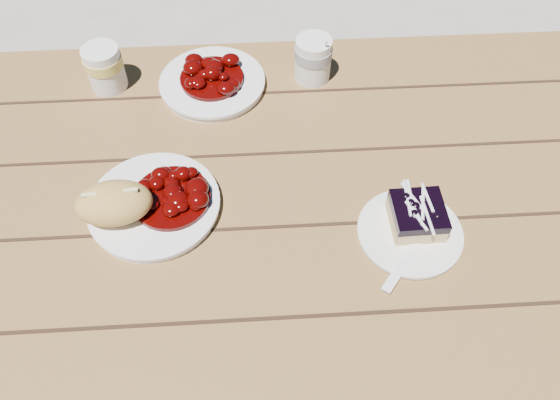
{
  "coord_description": "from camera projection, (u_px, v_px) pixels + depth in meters",
  "views": [
    {
      "loc": [
        0.27,
        -0.57,
        1.5
      ],
      "look_at": [
        0.3,
        -0.07,
        0.81
      ],
      "focal_mm": 35.0,
      "sensor_mm": 36.0,
      "label": 1
    }
  ],
  "objects": [
    {
      "name": "picnic_table",
      "position": [
        124.0,
        246.0,
        1.06
      ],
      "size": [
        2.0,
        1.55,
        0.75
      ],
      "color": "brown",
      "rests_on": "ground"
    },
    {
      "name": "second_cup",
      "position": [
        105.0,
        68.0,
        1.06
      ],
      "size": [
        0.07,
        0.07,
        0.09
      ],
      "primitive_type": "cylinder",
      "color": "white",
      "rests_on": "picnic_table"
    },
    {
      "name": "ground",
      "position": [
        172.0,
        355.0,
        1.54
      ],
      "size": [
        60.0,
        60.0,
        0.0
      ],
      "primitive_type": "plane",
      "color": "#A49E94",
      "rests_on": "ground"
    },
    {
      "name": "coffee_cup",
      "position": [
        313.0,
        59.0,
        1.08
      ],
      "size": [
        0.07,
        0.07,
        0.09
      ],
      "primitive_type": "cylinder",
      "color": "white",
      "rests_on": "picnic_table"
    },
    {
      "name": "blueberry_cake",
      "position": [
        417.0,
        215.0,
        0.87
      ],
      "size": [
        0.08,
        0.08,
        0.05
      ],
      "rotation": [
        0.0,
        0.0,
        0.02
      ],
      "color": "#D8B776",
      "rests_on": "dessert_plate"
    },
    {
      "name": "goulash_stew",
      "position": [
        170.0,
        192.0,
        0.89
      ],
      "size": [
        0.13,
        0.13,
        0.04
      ],
      "primitive_type": null,
      "color": "#450302",
      "rests_on": "main_plate"
    },
    {
      "name": "bread_roll",
      "position": [
        114.0,
        203.0,
        0.86
      ],
      "size": [
        0.13,
        0.09,
        0.06
      ],
      "primitive_type": "ellipsoid",
      "rotation": [
        0.0,
        0.0,
        0.09
      ],
      "color": "tan",
      "rests_on": "main_plate"
    },
    {
      "name": "second_stew",
      "position": [
        211.0,
        72.0,
        1.06
      ],
      "size": [
        0.13,
        0.13,
        0.04
      ],
      "primitive_type": null,
      "color": "#450302",
      "rests_on": "second_plate"
    },
    {
      "name": "second_plate",
      "position": [
        212.0,
        84.0,
        1.09
      ],
      "size": [
        0.2,
        0.2,
        0.02
      ],
      "primitive_type": "cylinder",
      "color": "white",
      "rests_on": "picnic_table"
    },
    {
      "name": "dessert_plate",
      "position": [
        410.0,
        233.0,
        0.88
      ],
      "size": [
        0.16,
        0.16,
        0.01
      ],
      "primitive_type": "cylinder",
      "color": "white",
      "rests_on": "picnic_table"
    },
    {
      "name": "main_plate",
      "position": [
        155.0,
        206.0,
        0.91
      ],
      "size": [
        0.21,
        0.21,
        0.02
      ],
      "primitive_type": "cylinder",
      "color": "white",
      "rests_on": "picnic_table"
    },
    {
      "name": "fork_dessert",
      "position": [
        405.0,
        261.0,
        0.84
      ],
      "size": [
        0.12,
        0.14,
        0.0
      ],
      "primitive_type": null,
      "rotation": [
        0.0,
        0.0,
        -0.66
      ],
      "color": "white",
      "rests_on": "dessert_plate"
    }
  ]
}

